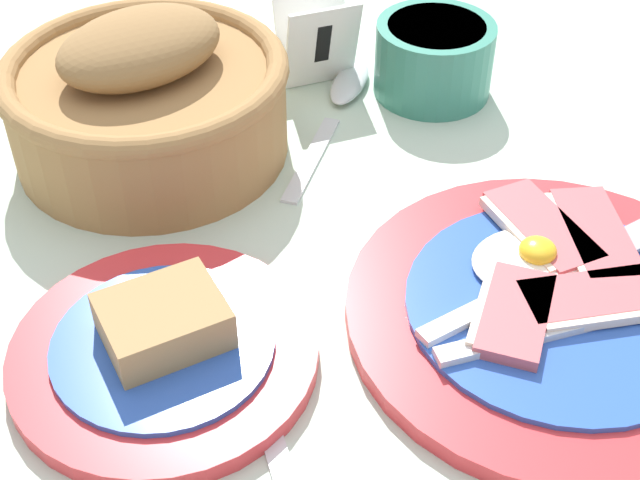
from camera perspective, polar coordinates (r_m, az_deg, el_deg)
The scene contains 7 objects.
ground_plane at distance 0.53m, azimuth 4.76°, elevation -6.01°, with size 3.00×3.00×0.00m, color #B7CCB7.
breakfast_plate at distance 0.55m, azimuth 14.92°, elevation -4.06°, with size 0.25×0.25×0.03m.
bread_plate at distance 0.51m, azimuth -9.94°, elevation -6.74°, with size 0.18×0.18×0.04m.
sugar_cup at distance 0.73m, azimuth 7.31°, elevation 11.57°, with size 0.09×0.09×0.06m.
bread_basket at distance 0.65m, azimuth -11.00°, elevation 8.97°, with size 0.20×0.20×0.11m.
number_card at distance 0.73m, azimuth -0.20°, elevation 12.69°, with size 0.06×0.05×0.07m.
teaspoon_by_saucer at distance 0.71m, azimuth 1.32°, elevation 8.93°, with size 0.13×0.16×0.01m.
Camera 1 is at (-0.17, -0.32, 0.39)m, focal length 50.00 mm.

